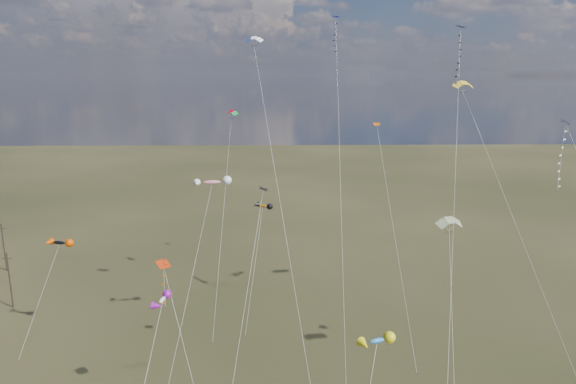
{
  "coord_description": "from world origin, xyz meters",
  "views": [
    {
      "loc": [
        -1.15,
        -36.75,
        31.44
      ],
      "look_at": [
        0.0,
        18.0,
        19.0
      ],
      "focal_mm": 32.0,
      "sensor_mm": 36.0,
      "label": 1
    }
  ],
  "objects_px": {
    "diamond_black_high": "(458,75)",
    "novelty_black_orange": "(59,243)",
    "parafoil_yellow": "(464,84)",
    "utility_pole_far": "(4,247)",
    "utility_pole_near": "(10,280)"
  },
  "relations": [
    {
      "from": "novelty_black_orange",
      "to": "utility_pole_near",
      "type": "bearing_deg",
      "value": 144.18
    },
    {
      "from": "utility_pole_far",
      "to": "novelty_black_orange",
      "type": "height_order",
      "value": "novelty_black_orange"
    },
    {
      "from": "diamond_black_high",
      "to": "utility_pole_near",
      "type": "bearing_deg",
      "value": 170.81
    },
    {
      "from": "parafoil_yellow",
      "to": "diamond_black_high",
      "type": "bearing_deg",
      "value": -115.65
    },
    {
      "from": "parafoil_yellow",
      "to": "novelty_black_orange",
      "type": "bearing_deg",
      "value": -174.47
    },
    {
      "from": "utility_pole_near",
      "to": "novelty_black_orange",
      "type": "bearing_deg",
      "value": -35.82
    },
    {
      "from": "parafoil_yellow",
      "to": "utility_pole_near",
      "type": "bearing_deg",
      "value": 177.24
    },
    {
      "from": "utility_pole_near",
      "to": "utility_pole_far",
      "type": "xyz_separation_m",
      "value": [
        -8.0,
        14.0,
        0.0
      ]
    },
    {
      "from": "utility_pole_near",
      "to": "utility_pole_far",
      "type": "bearing_deg",
      "value": 119.74
    },
    {
      "from": "diamond_black_high",
      "to": "parafoil_yellow",
      "type": "bearing_deg",
      "value": 64.35
    },
    {
      "from": "diamond_black_high",
      "to": "novelty_black_orange",
      "type": "bearing_deg",
      "value": 178.09
    },
    {
      "from": "utility_pole_far",
      "to": "novelty_black_orange",
      "type": "bearing_deg",
      "value": -49.33
    },
    {
      "from": "utility_pole_near",
      "to": "parafoil_yellow",
      "type": "bearing_deg",
      "value": -2.76
    },
    {
      "from": "diamond_black_high",
      "to": "novelty_black_orange",
      "type": "height_order",
      "value": "diamond_black_high"
    },
    {
      "from": "utility_pole_far",
      "to": "novelty_black_orange",
      "type": "distance_m",
      "value": 29.61
    }
  ]
}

